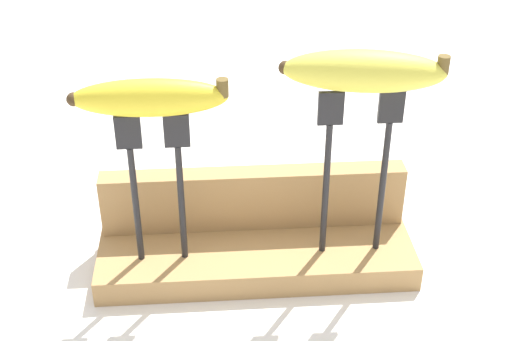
{
  "coord_description": "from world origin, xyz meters",
  "views": [
    {
      "loc": [
        -0.05,
        -0.64,
        0.53
      ],
      "look_at": [
        0.0,
        0.0,
        0.13
      ],
      "focal_mm": 49.8,
      "sensor_mm": 36.0,
      "label": 1
    }
  ],
  "objects_px": {
    "fork_stand_left": "(156,176)",
    "banana_raised_right": "(364,71)",
    "fork_stand_right": "(357,160)",
    "banana_raised_left": "(149,98)",
    "fork_fallen_near": "(150,224)"
  },
  "relations": [
    {
      "from": "fork_stand_right",
      "to": "fork_fallen_near",
      "type": "bearing_deg",
      "value": 156.53
    },
    {
      "from": "banana_raised_right",
      "to": "banana_raised_left",
      "type": "bearing_deg",
      "value": -180.0
    },
    {
      "from": "banana_raised_right",
      "to": "fork_stand_left",
      "type": "bearing_deg",
      "value": -180.0
    },
    {
      "from": "banana_raised_right",
      "to": "fork_fallen_near",
      "type": "height_order",
      "value": "banana_raised_right"
    },
    {
      "from": "fork_stand_right",
      "to": "fork_fallen_near",
      "type": "distance_m",
      "value": 0.29
    },
    {
      "from": "fork_stand_right",
      "to": "fork_fallen_near",
      "type": "relative_size",
      "value": 1.19
    },
    {
      "from": "fork_stand_left",
      "to": "fork_stand_right",
      "type": "relative_size",
      "value": 0.9
    },
    {
      "from": "banana_raised_left",
      "to": "fork_stand_left",
      "type": "bearing_deg",
      "value": -1.3
    },
    {
      "from": "banana_raised_right",
      "to": "fork_stand_right",
      "type": "bearing_deg",
      "value": -8.57
    },
    {
      "from": "fork_stand_left",
      "to": "banana_raised_right",
      "type": "relative_size",
      "value": 1.07
    },
    {
      "from": "banana_raised_left",
      "to": "fork_fallen_near",
      "type": "relative_size",
      "value": 0.95
    },
    {
      "from": "fork_stand_right",
      "to": "banana_raised_right",
      "type": "bearing_deg",
      "value": 171.43
    },
    {
      "from": "fork_stand_left",
      "to": "banana_raised_left",
      "type": "distance_m",
      "value": 0.09
    },
    {
      "from": "fork_stand_left",
      "to": "fork_fallen_near",
      "type": "distance_m",
      "value": 0.17
    },
    {
      "from": "banana_raised_left",
      "to": "fork_fallen_near",
      "type": "height_order",
      "value": "banana_raised_left"
    }
  ]
}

